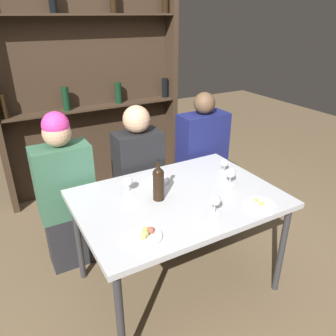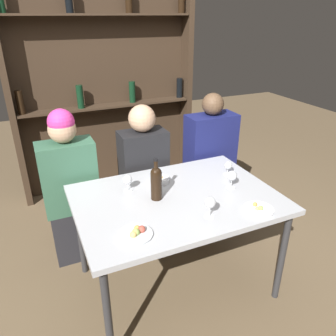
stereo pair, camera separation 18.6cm
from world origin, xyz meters
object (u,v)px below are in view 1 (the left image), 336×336
Objects in this scene: seated_person_left at (66,196)px; wine_glass_1 at (128,182)px; snack_bowl at (159,180)px; seated_person_center at (139,181)px; wine_glass_2 at (224,164)px; food_plate_0 at (260,204)px; wine_bottle at (158,182)px; wine_glass_0 at (231,174)px; wine_glass_3 at (215,201)px; seated_person_right at (201,165)px; food_plate_1 at (145,235)px.

wine_glass_1 is at bearing -51.56° from seated_person_left.
snack_bowl is 0.45m from seated_person_center.
food_plate_0 is at bearing -101.77° from wine_glass_2.
seated_person_left reaches higher than snack_bowl.
snack_bowl is (0.11, 0.19, -0.10)m from wine_bottle.
seated_person_left is 1.03× the size of seated_person_center.
wine_glass_0 is 0.71m from wine_glass_1.
wine_glass_3 is at bearing 168.96° from food_plate_0.
wine_glass_1 is at bearing 159.39° from wine_glass_0.
seated_person_left is at bearing 128.20° from wine_bottle.
snack_bowl is 0.72m from seated_person_left.
snack_bowl is 0.10× the size of seated_person_right.
wine_glass_2 reaches higher than food_plate_1.
wine_bottle is 0.81m from seated_person_left.
wine_glass_2 is at bearing 26.10° from food_plate_1.
food_plate_0 is at bearing -91.94° from wine_glass_0.
wine_glass_2 is (0.09, 0.18, -0.02)m from wine_glass_0.
seated_person_left reaches higher than wine_bottle.
seated_person_right reaches higher than food_plate_1.
seated_person_left reaches higher than seated_person_right.
wine_glass_0 is 0.41m from wine_glass_3.
wine_bottle is 0.23× the size of seated_person_center.
seated_person_left is at bearing 180.00° from seated_person_center.
seated_person_right is (0.23, 0.67, -0.25)m from wine_glass_0.
wine_glass_0 is 1.22× the size of wine_glass_2.
food_plate_0 is (0.52, -0.38, -0.12)m from wine_bottle.
wine_glass_0 is 0.10× the size of seated_person_center.
seated_person_left is (-0.98, 0.98, -0.16)m from food_plate_0.
seated_person_left reaches higher than wine_glass_1.
food_plate_0 is 0.15× the size of seated_person_center.
wine_bottle reaches higher than food_plate_1.
wine_glass_2 is 0.51m from food_plate_0.
wine_glass_2 is 0.08× the size of seated_person_right.
wine_glass_3 is 0.33m from food_plate_0.
snack_bowl reaches higher than food_plate_0.
snack_bowl is (-0.10, 0.52, -0.07)m from wine_glass_3.
seated_person_right is at bearing 76.12° from food_plate_0.
wine_bottle is at bearing -51.80° from seated_person_left.
wine_glass_3 is at bearing -120.98° from seated_person_right.
seated_person_center is (0.02, 0.40, -0.19)m from snack_bowl.
wine_bottle is 2.44× the size of wine_glass_1.
food_plate_0 is 0.96× the size of food_plate_1.
snack_bowl is at bearing 54.85° from food_plate_1.
seated_person_left is (-0.68, 0.92, -0.24)m from wine_glass_3.
wine_glass_3 is (-0.41, -0.43, 0.02)m from wine_glass_2.
wine_glass_0 is at bearing -32.44° from snack_bowl.
wine_glass_3 reaches higher than food_plate_0.
wine_glass_3 is (-0.32, -0.25, 0.01)m from wine_glass_0.
food_plate_0 is (0.31, -0.06, -0.09)m from wine_glass_3.
seated_person_right is at bearing -0.00° from seated_person_center.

